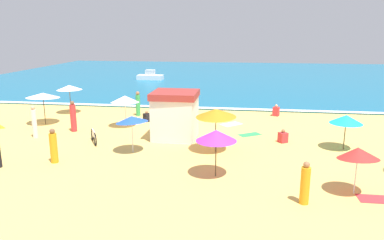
{
  "coord_description": "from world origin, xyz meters",
  "views": [
    {
      "loc": [
        4.33,
        -22.56,
        6.15
      ],
      "look_at": [
        1.16,
        -0.8,
        0.8
      ],
      "focal_mm": 34.51,
      "sensor_mm": 36.0,
      "label": 1
    }
  ],
  "objects_px": {
    "beach_umbrella_9": "(358,153)",
    "beachgoer_1": "(283,137)",
    "beach_umbrella_0": "(216,113)",
    "beachgoer_0": "(34,122)",
    "small_boat_0": "(150,76)",
    "beachgoer_5": "(73,117)",
    "beach_umbrella_6": "(132,119)",
    "beach_umbrella_8": "(43,95)",
    "parked_bicycle": "(94,136)",
    "beachgoer_2": "(138,104)",
    "beach_umbrella_1": "(346,119)",
    "beach_umbrella_5": "(69,87)",
    "beachgoer_9": "(276,111)",
    "beach_umbrella_4": "(216,135)",
    "beachgoer_3": "(147,117)",
    "beachgoer_10": "(54,147)",
    "beach_umbrella_7": "(125,99)",
    "beachgoer_4": "(305,184)",
    "lifeguard_cabana": "(175,115)"
  },
  "relations": [
    {
      "from": "beach_umbrella_9",
      "to": "beachgoer_1",
      "type": "xyz_separation_m",
      "value": [
        -2.1,
        6.5,
        -1.33
      ]
    },
    {
      "from": "beach_umbrella_0",
      "to": "beachgoer_0",
      "type": "relative_size",
      "value": 1.45
    },
    {
      "from": "small_boat_0",
      "to": "beachgoer_5",
      "type": "bearing_deg",
      "value": -86.68
    },
    {
      "from": "beach_umbrella_6",
      "to": "beachgoer_5",
      "type": "relative_size",
      "value": 1.19
    },
    {
      "from": "beach_umbrella_8",
      "to": "parked_bicycle",
      "type": "bearing_deg",
      "value": -35.79
    },
    {
      "from": "beachgoer_0",
      "to": "small_boat_0",
      "type": "bearing_deg",
      "value": 89.56
    },
    {
      "from": "beach_umbrella_9",
      "to": "beachgoer_2",
      "type": "bearing_deg",
      "value": 135.59
    },
    {
      "from": "beachgoer_5",
      "to": "beachgoer_1",
      "type": "bearing_deg",
      "value": -2.35
    },
    {
      "from": "beach_umbrella_1",
      "to": "parked_bicycle",
      "type": "height_order",
      "value": "beach_umbrella_1"
    },
    {
      "from": "beachgoer_1",
      "to": "beach_umbrella_5",
      "type": "bearing_deg",
      "value": 160.68
    },
    {
      "from": "beachgoer_0",
      "to": "beachgoer_9",
      "type": "xyz_separation_m",
      "value": [
        14.46,
        7.88,
        -0.58
      ]
    },
    {
      "from": "beach_umbrella_4",
      "to": "beach_umbrella_8",
      "type": "bearing_deg",
      "value": 148.33
    },
    {
      "from": "beach_umbrella_0",
      "to": "beachgoer_1",
      "type": "xyz_separation_m",
      "value": [
        3.63,
        2.21,
        -1.75
      ]
    },
    {
      "from": "beach_umbrella_0",
      "to": "beach_umbrella_8",
      "type": "height_order",
      "value": "beach_umbrella_0"
    },
    {
      "from": "beachgoer_2",
      "to": "beachgoer_3",
      "type": "distance_m",
      "value": 2.08
    },
    {
      "from": "beachgoer_3",
      "to": "beachgoer_10",
      "type": "distance_m",
      "value": 8.89
    },
    {
      "from": "beach_umbrella_1",
      "to": "beachgoer_2",
      "type": "xyz_separation_m",
      "value": [
        -13.07,
        6.18,
        -0.77
      ]
    },
    {
      "from": "beach_umbrella_0",
      "to": "beach_umbrella_6",
      "type": "bearing_deg",
      "value": -170.41
    },
    {
      "from": "beachgoer_10",
      "to": "beachgoer_5",
      "type": "bearing_deg",
      "value": 106.56
    },
    {
      "from": "beach_umbrella_1",
      "to": "beach_umbrella_5",
      "type": "height_order",
      "value": "beach_umbrella_5"
    },
    {
      "from": "beach_umbrella_7",
      "to": "beachgoer_1",
      "type": "height_order",
      "value": "beach_umbrella_7"
    },
    {
      "from": "beachgoer_3",
      "to": "beachgoer_1",
      "type": "bearing_deg",
      "value": -22.48
    },
    {
      "from": "beach_umbrella_6",
      "to": "beachgoer_4",
      "type": "bearing_deg",
      "value": -30.86
    },
    {
      "from": "beach_umbrella_6",
      "to": "beachgoer_3",
      "type": "xyz_separation_m",
      "value": [
        -1.03,
        6.6,
        -1.45
      ]
    },
    {
      "from": "beachgoer_5",
      "to": "small_boat_0",
      "type": "relative_size",
      "value": 0.59
    },
    {
      "from": "small_boat_0",
      "to": "beach_umbrella_7",
      "type": "bearing_deg",
      "value": -79.35
    },
    {
      "from": "beach_umbrella_8",
      "to": "beachgoer_3",
      "type": "xyz_separation_m",
      "value": [
        6.57,
        1.72,
        -1.66
      ]
    },
    {
      "from": "beach_umbrella_7",
      "to": "beachgoer_0",
      "type": "relative_size",
      "value": 1.1
    },
    {
      "from": "beachgoer_1",
      "to": "beachgoer_3",
      "type": "relative_size",
      "value": 1.02
    },
    {
      "from": "beach_umbrella_7",
      "to": "beachgoer_3",
      "type": "height_order",
      "value": "beach_umbrella_7"
    },
    {
      "from": "beach_umbrella_1",
      "to": "beachgoer_2",
      "type": "distance_m",
      "value": 14.48
    },
    {
      "from": "beach_umbrella_1",
      "to": "beachgoer_0",
      "type": "height_order",
      "value": "beachgoer_0"
    },
    {
      "from": "lifeguard_cabana",
      "to": "beachgoer_0",
      "type": "xyz_separation_m",
      "value": [
        -8.17,
        -1.16,
        -0.46
      ]
    },
    {
      "from": "beachgoer_4",
      "to": "lifeguard_cabana",
      "type": "bearing_deg",
      "value": 129.12
    },
    {
      "from": "parked_bicycle",
      "to": "beachgoer_4",
      "type": "bearing_deg",
      "value": -29.73
    },
    {
      "from": "lifeguard_cabana",
      "to": "beachgoer_5",
      "type": "distance_m",
      "value": 6.59
    },
    {
      "from": "beach_umbrella_6",
      "to": "beach_umbrella_8",
      "type": "distance_m",
      "value": 9.04
    },
    {
      "from": "beach_umbrella_4",
      "to": "beachgoer_1",
      "type": "bearing_deg",
      "value": 58.75
    },
    {
      "from": "beach_umbrella_0",
      "to": "beach_umbrella_4",
      "type": "xyz_separation_m",
      "value": [
        0.28,
        -3.31,
        -0.23
      ]
    },
    {
      "from": "beach_umbrella_7",
      "to": "beachgoer_5",
      "type": "bearing_deg",
      "value": -152.66
    },
    {
      "from": "lifeguard_cabana",
      "to": "beachgoer_10",
      "type": "distance_m",
      "value": 7.01
    },
    {
      "from": "beachgoer_3",
      "to": "beachgoer_5",
      "type": "xyz_separation_m",
      "value": [
        -3.84,
        -3.15,
        0.6
      ]
    },
    {
      "from": "beach_umbrella_5",
      "to": "beachgoer_1",
      "type": "distance_m",
      "value": 16.29
    },
    {
      "from": "beach_umbrella_1",
      "to": "beachgoer_5",
      "type": "height_order",
      "value": "beachgoer_5"
    },
    {
      "from": "beach_umbrella_1",
      "to": "beachgoer_5",
      "type": "relative_size",
      "value": 0.97
    },
    {
      "from": "beach_umbrella_6",
      "to": "beachgoer_0",
      "type": "relative_size",
      "value": 1.19
    },
    {
      "from": "beachgoer_10",
      "to": "parked_bicycle",
      "type": "bearing_deg",
      "value": 80.14
    },
    {
      "from": "beachgoer_10",
      "to": "small_boat_0",
      "type": "bearing_deg",
      "value": 95.81
    },
    {
      "from": "beach_umbrella_8",
      "to": "beach_umbrella_9",
      "type": "bearing_deg",
      "value": -25.69
    },
    {
      "from": "beach_umbrella_0",
      "to": "beach_umbrella_5",
      "type": "height_order",
      "value": "beach_umbrella_0"
    }
  ]
}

